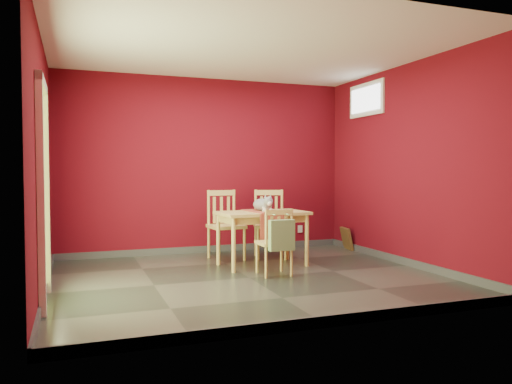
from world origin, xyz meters
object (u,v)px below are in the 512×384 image
object	(u,v)px
dining_table	(262,218)
chair_far_left	(225,224)
chair_near	(275,241)
picture_frame	(347,239)
tote_bag	(282,235)
cat	(263,202)
chair_far_right	(270,223)

from	to	relation	value
dining_table	chair_far_left	distance (m)	0.76
dining_table	chair_near	distance (m)	0.68
picture_frame	dining_table	bearing A→B (deg)	-155.23
chair_near	tote_bag	world-z (taller)	chair_near
cat	picture_frame	size ratio (longest dim) A/B	1.29
chair_far_right	tote_bag	distance (m)	1.48
chair_far_left	chair_far_right	bearing A→B (deg)	-8.33
dining_table	tote_bag	world-z (taller)	tote_bag
cat	chair_far_right	bearing A→B (deg)	71.08
chair_far_left	cat	distance (m)	0.77
tote_bag	cat	size ratio (longest dim) A/B	0.90
dining_table	chair_far_right	size ratio (longest dim) A/B	1.22
chair_far_left	tote_bag	bearing A→B (deg)	-80.95
tote_bag	dining_table	bearing A→B (deg)	84.77
chair_far_right	cat	size ratio (longest dim) A/B	2.08
dining_table	tote_bag	bearing A→B (deg)	-95.23
dining_table	chair_far_left	world-z (taller)	chair_far_left
chair_near	tote_bag	size ratio (longest dim) A/B	1.90
dining_table	picture_frame	size ratio (longest dim) A/B	3.28
dining_table	chair_near	bearing A→B (deg)	-96.71
chair_far_left	tote_bag	distance (m)	1.53
chair_far_left	picture_frame	xyz separation A→B (m)	(2.09, 0.14, -0.33)
chair_far_right	tote_bag	xyz separation A→B (m)	(-0.42, -1.42, 0.01)
chair_far_left	chair_near	distance (m)	1.33
chair_far_left	tote_bag	world-z (taller)	chair_far_left
dining_table	chair_far_left	bearing A→B (deg)	115.24
chair_near	dining_table	bearing A→B (deg)	83.29
chair_far_right	picture_frame	bearing A→B (deg)	9.53
tote_bag	picture_frame	world-z (taller)	tote_bag
chair_near	picture_frame	world-z (taller)	chair_near
dining_table	picture_frame	bearing A→B (deg)	24.77
chair_far_left	cat	xyz separation A→B (m)	(0.35, -0.60, 0.34)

